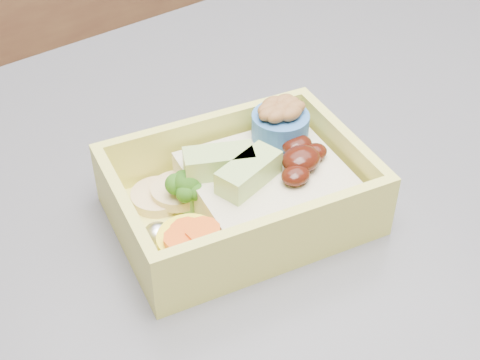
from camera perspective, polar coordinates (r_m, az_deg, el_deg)
bento_box at (r=0.47m, az=0.54°, el=-0.68°), size 0.19×0.16×0.06m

